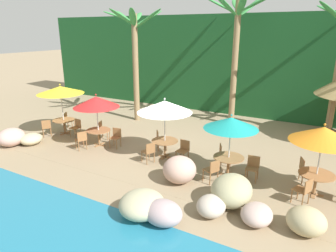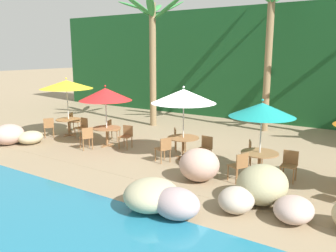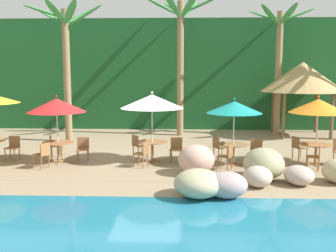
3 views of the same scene
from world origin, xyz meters
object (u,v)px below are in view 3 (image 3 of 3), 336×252
(chair_white_seaward, at_px, (176,148))
(chair_orange_inland, at_px, (298,146))
(umbrella_orange, at_px, (318,106))
(palm_tree_second, at_px, (180,42))
(chair_red_inland, at_px, (54,145))
(palm_tree_nearest, at_px, (65,47))
(dining_table_teal, at_px, (233,147))
(chair_teal_seaward, at_px, (257,150))
(chair_red_left, at_px, (43,153))
(chair_orange_left, at_px, (316,155))
(dining_table_red, at_px, (58,146))
(chair_white_left, at_px, (143,152))
(palm_tree_third, at_px, (279,53))
(palapa_hut, at_px, (303,77))
(chair_teal_inland, at_px, (218,146))
(dining_table_white, at_px, (152,145))
(umbrella_white, at_px, (152,101))
(umbrella_red, at_px, (57,105))
(chair_teal_left, at_px, (227,155))
(dining_table_orange, at_px, (316,148))
(chair_yellow_seaward, at_px, (13,146))
(chair_red_seaward, at_px, (83,148))
(umbrella_teal, at_px, (234,107))
(chair_white_inland, at_px, (138,144))

(chair_white_seaward, height_order, chair_orange_inland, same)
(umbrella_orange, height_order, palm_tree_second, palm_tree_second)
(chair_red_inland, bearing_deg, palm_tree_nearest, 97.36)
(dining_table_teal, bearing_deg, chair_teal_seaward, 8.69)
(chair_red_left, distance_m, chair_white_seaward, 4.59)
(chair_orange_left, bearing_deg, palm_tree_second, 122.92)
(dining_table_red, distance_m, palm_tree_second, 8.48)
(chair_white_left, distance_m, palm_tree_third, 9.91)
(chair_red_inland, distance_m, chair_white_seaward, 4.60)
(chair_orange_left, height_order, palapa_hut, palapa_hut)
(palm_tree_nearest, height_order, palm_tree_second, palm_tree_second)
(chair_teal_inland, distance_m, palm_tree_second, 6.98)
(chair_teal_seaward, bearing_deg, dining_table_white, 176.53)
(umbrella_orange, bearing_deg, umbrella_white, 177.23)
(umbrella_red, distance_m, chair_orange_left, 8.94)
(chair_red_left, relative_size, chair_teal_left, 1.00)
(chair_white_left, relative_size, dining_table_teal, 0.79)
(umbrella_red, distance_m, palm_tree_nearest, 4.90)
(chair_white_seaward, bearing_deg, dining_table_red, -175.73)
(chair_white_left, distance_m, umbrella_orange, 6.17)
(chair_orange_left, distance_m, palm_tree_nearest, 11.52)
(umbrella_red, xyz_separation_m, palapa_hut, (10.29, 6.29, 0.85))
(umbrella_orange, distance_m, dining_table_orange, 1.45)
(dining_table_white, bearing_deg, chair_red_left, -162.89)
(chair_yellow_seaward, distance_m, umbrella_orange, 10.93)
(chair_white_left, xyz_separation_m, chair_orange_left, (5.70, -0.27, 0.00))
(chair_yellow_seaward, distance_m, palapa_hut, 13.65)
(dining_table_white, height_order, palm_tree_third, palm_tree_third)
(chair_white_seaward, height_order, dining_table_teal, chair_white_seaward)
(dining_table_red, distance_m, palm_tree_nearest, 5.70)
(umbrella_red, bearing_deg, chair_teal_inland, 6.68)
(chair_teal_seaward, distance_m, palapa_hut, 7.42)
(chair_red_left, height_order, chair_teal_seaward, same)
(chair_yellow_seaward, distance_m, palm_tree_third, 13.00)
(chair_red_left, bearing_deg, chair_orange_inland, 10.10)
(dining_table_teal, bearing_deg, chair_yellow_seaward, 176.72)
(chair_yellow_seaward, height_order, chair_red_seaward, same)
(umbrella_teal, height_order, chair_teal_inland, umbrella_teal)
(dining_table_red, distance_m, chair_white_inland, 2.87)
(umbrella_red, xyz_separation_m, chair_red_left, (-0.27, -0.81, -1.54))
(umbrella_orange, bearing_deg, chair_teal_inland, 168.88)
(dining_table_red, distance_m, dining_table_orange, 9.02)
(chair_white_inland, height_order, palapa_hut, palapa_hut)
(umbrella_white, bearing_deg, umbrella_orange, -2.77)
(palm_tree_third, height_order, palapa_hut, palm_tree_third)
(palapa_hut, bearing_deg, chair_teal_seaward, -117.81)
(chair_teal_left, height_order, chair_orange_inland, same)
(dining_table_white, relative_size, chair_teal_inland, 1.26)
(chair_red_inland, bearing_deg, chair_teal_inland, -0.77)
(dining_table_red, height_order, chair_teal_seaward, chair_teal_seaward)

